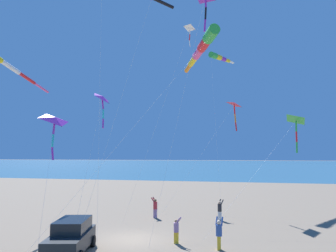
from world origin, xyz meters
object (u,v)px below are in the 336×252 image
at_px(person_child_grey_jacket, 176,229).
at_px(kite_windsock_long_streamer_right, 219,58).
at_px(kite_delta_small_distant, 55,121).
at_px(person_adult_flyer, 220,209).
at_px(kite_delta_white_trailing, 297,120).
at_px(kite_delta_long_streamer_left, 235,105).
at_px(kite_windsock_yellow_midlevel, 9,66).
at_px(kite_delta_green_low_center, 103,99).
at_px(kite_windsock_orange_high_right, 203,47).
at_px(person_bystander_far, 155,207).
at_px(kite_delta_black_fish_shape, 190,28).
at_px(person_child_green_jacket, 219,232).
at_px(parked_car, 71,236).

bearing_deg(person_child_grey_jacket, kite_windsock_long_streamer_right, 175.76).
bearing_deg(kite_windsock_long_streamer_right, kite_delta_small_distant, -27.31).
height_order(person_adult_flyer, kite_windsock_long_streamer_right, kite_windsock_long_streamer_right).
relative_size(kite_delta_white_trailing, kite_delta_long_streamer_left, 0.89).
distance_m(kite_windsock_yellow_midlevel, kite_delta_long_streamer_left, 20.91).
height_order(person_child_grey_jacket, kite_delta_green_low_center, kite_delta_green_low_center).
bearing_deg(kite_delta_green_low_center, kite_windsock_yellow_midlevel, -90.34).
bearing_deg(kite_delta_green_low_center, person_child_grey_jacket, 80.77).
bearing_deg(kite_delta_long_streamer_left, kite_delta_green_low_center, -37.55).
height_order(kite_windsock_orange_high_right, kite_windsock_yellow_midlevel, kite_windsock_orange_high_right).
xyz_separation_m(person_bystander_far, kite_delta_black_fish_shape, (-1.23, 2.98, 16.40)).
bearing_deg(kite_windsock_yellow_midlevel, person_child_green_jacket, 84.17).
relative_size(person_child_grey_jacket, kite_windsock_yellow_midlevel, 0.12).
height_order(kite_windsock_orange_high_right, kite_delta_small_distant, kite_windsock_orange_high_right).
height_order(kite_delta_white_trailing, kite_delta_long_streamer_left, kite_delta_long_streamer_left).
height_order(kite_delta_green_low_center, kite_delta_black_fish_shape, kite_delta_black_fish_shape).
bearing_deg(person_child_green_jacket, kite_delta_long_streamer_left, 175.85).
distance_m(kite_delta_white_trailing, kite_windsock_yellow_midlevel, 24.41).
distance_m(person_child_green_jacket, person_child_grey_jacket, 2.76).
relative_size(person_adult_flyer, kite_windsock_orange_high_right, 0.13).
distance_m(person_child_grey_jacket, kite_delta_white_trailing, 15.26).
height_order(kite_delta_white_trailing, kite_windsock_yellow_midlevel, kite_windsock_yellow_midlevel).
bearing_deg(kite_delta_small_distant, kite_delta_green_low_center, 85.43).
bearing_deg(kite_windsock_orange_high_right, kite_delta_green_low_center, -84.64).
distance_m(kite_windsock_orange_high_right, kite_delta_long_streamer_left, 11.67).
xyz_separation_m(person_child_green_jacket, kite_delta_green_low_center, (-1.60, -8.17, 8.49)).
bearing_deg(kite_delta_white_trailing, kite_delta_green_low_center, -58.98).
relative_size(kite_delta_white_trailing, kite_windsock_long_streamer_right, 0.51).
xyz_separation_m(person_child_green_jacket, kite_delta_white_trailing, (-10.33, 6.35, 7.56)).
xyz_separation_m(kite_delta_green_low_center, kite_delta_long_streamer_left, (-11.91, 9.15, 1.13)).
distance_m(kite_delta_small_distant, kite_delta_long_streamer_left, 17.68).
bearing_deg(kite_delta_small_distant, kite_delta_long_streamer_left, 131.50).
bearing_deg(person_adult_flyer, kite_windsock_yellow_midlevel, -67.25).
relative_size(person_bystander_far, kite_delta_white_trailing, 0.18).
relative_size(person_adult_flyer, person_child_grey_jacket, 1.07).
relative_size(person_bystander_far, kite_delta_black_fish_shape, 0.10).
distance_m(person_child_grey_jacket, person_bystander_far, 8.06).
height_order(parked_car, person_child_green_jacket, parked_car).
bearing_deg(kite_delta_black_fish_shape, kite_delta_green_low_center, -33.94).
bearing_deg(person_adult_flyer, kite_windsock_orange_high_right, -6.47).
bearing_deg(kite_delta_black_fish_shape, kite_windsock_orange_high_right, 15.41).
xyz_separation_m(kite_windsock_orange_high_right, kite_delta_long_streamer_left, (-11.24, 2.05, -2.38)).
relative_size(person_adult_flyer, kite_delta_long_streamer_left, 0.16).
height_order(kite_delta_green_low_center, kite_delta_small_distant, kite_delta_green_low_center).
bearing_deg(person_adult_flyer, parked_car, -35.17).
bearing_deg(person_adult_flyer, kite_delta_small_distant, -61.62).
bearing_deg(kite_delta_green_low_center, person_child_green_jacket, 78.92).
bearing_deg(kite_delta_small_distant, kite_delta_white_trailing, 114.49).
xyz_separation_m(person_child_green_jacket, kite_delta_long_streamer_left, (-13.51, 0.98, 9.62)).
bearing_deg(person_bystander_far, kite_delta_small_distant, -45.01).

